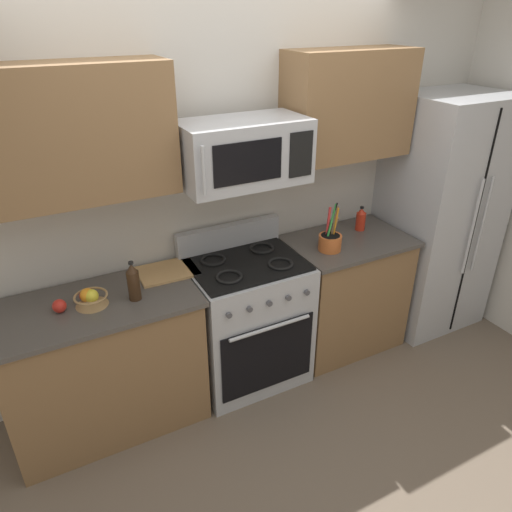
% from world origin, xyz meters
% --- Properties ---
extents(ground_plane, '(16.00, 16.00, 0.00)m').
position_xyz_m(ground_plane, '(0.00, 0.00, 0.00)').
color(ground_plane, '#6B5B4C').
extents(wall_back, '(8.00, 0.10, 2.60)m').
position_xyz_m(wall_back, '(0.00, 1.02, 1.30)').
color(wall_back, beige).
rests_on(wall_back, ground).
extents(counter_left, '(1.17, 0.60, 0.91)m').
position_xyz_m(counter_left, '(-0.98, 0.65, 0.46)').
color(counter_left, olive).
rests_on(counter_left, ground).
extents(range_oven, '(0.76, 0.65, 1.09)m').
position_xyz_m(range_oven, '(-0.00, 0.65, 0.47)').
color(range_oven, '#B2B5BA').
rests_on(range_oven, ground).
extents(counter_right, '(0.89, 0.60, 0.91)m').
position_xyz_m(counter_right, '(0.83, 0.65, 0.46)').
color(counter_right, olive).
rests_on(counter_right, ground).
extents(refrigerator, '(0.79, 0.71, 1.87)m').
position_xyz_m(refrigerator, '(1.70, 0.63, 0.93)').
color(refrigerator, '#B2B5BA').
rests_on(refrigerator, ground).
extents(microwave, '(0.76, 0.44, 0.38)m').
position_xyz_m(microwave, '(-0.00, 0.68, 1.65)').
color(microwave, '#B2B5BA').
extents(upper_cabinets_left, '(1.16, 0.34, 0.69)m').
position_xyz_m(upper_cabinets_left, '(-0.98, 0.80, 1.83)').
color(upper_cabinets_left, olive).
extents(upper_cabinets_right, '(0.88, 0.34, 0.69)m').
position_xyz_m(upper_cabinets_right, '(0.84, 0.80, 1.83)').
color(upper_cabinets_right, olive).
extents(utensil_crock, '(0.16, 0.16, 0.34)m').
position_xyz_m(utensil_crock, '(0.61, 0.58, 0.98)').
color(utensil_crock, '#D1662D').
rests_on(utensil_crock, counter_right).
extents(fruit_basket, '(0.19, 0.19, 0.10)m').
position_xyz_m(fruit_basket, '(-0.99, 0.64, 0.95)').
color(fruit_basket, '#9E7A4C').
rests_on(fruit_basket, counter_left).
extents(apple_loose, '(0.08, 0.08, 0.08)m').
position_xyz_m(apple_loose, '(-1.16, 0.64, 0.95)').
color(apple_loose, red).
rests_on(apple_loose, counter_left).
extents(cutting_board, '(0.37, 0.28, 0.02)m').
position_xyz_m(cutting_board, '(-0.49, 0.79, 0.92)').
color(cutting_board, tan).
rests_on(cutting_board, counter_left).
extents(bottle_hot_sauce, '(0.07, 0.07, 0.19)m').
position_xyz_m(bottle_hot_sauce, '(1.01, 0.75, 0.99)').
color(bottle_hot_sauce, red).
rests_on(bottle_hot_sauce, counter_right).
extents(bottle_soy, '(0.07, 0.07, 0.24)m').
position_xyz_m(bottle_soy, '(-0.75, 0.58, 1.02)').
color(bottle_soy, '#382314').
rests_on(bottle_soy, counter_left).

